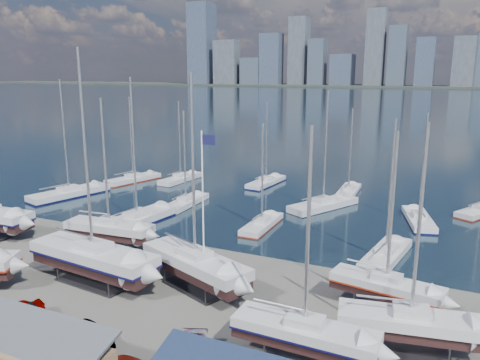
% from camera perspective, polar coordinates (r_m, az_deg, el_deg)
% --- Properties ---
extents(ground, '(1400.00, 1400.00, 0.00)m').
position_cam_1_polar(ground, '(40.13, -10.28, -12.83)').
color(ground, '#605E59').
rests_on(ground, ground).
extents(water, '(1400.00, 600.00, 0.40)m').
position_cam_1_polar(water, '(340.52, 21.23, 9.16)').
color(water, '#1A2D3E').
rests_on(water, ground).
extents(far_shore, '(1400.00, 80.00, 2.20)m').
position_cam_1_polar(far_shore, '(600.00, 22.90, 10.42)').
color(far_shore, '#2D332D').
rests_on(far_shore, ground).
extents(skyline, '(639.14, 43.80, 107.69)m').
position_cam_1_polar(skyline, '(594.28, 22.44, 14.12)').
color(skyline, '#475166').
rests_on(skyline, far_shore).
extents(sailboat_cradle_2, '(9.32, 3.27, 15.01)m').
position_cam_1_polar(sailboat_cradle_2, '(48.89, -15.65, -5.77)').
color(sailboat_cradle_2, '#2D2D33').
rests_on(sailboat_cradle_2, ground).
extents(sailboat_cradle_3, '(12.33, 4.59, 19.22)m').
position_cam_1_polar(sailboat_cradle_3, '(41.43, -17.45, -9.02)').
color(sailboat_cradle_3, '#2D2D33').
rests_on(sailboat_cradle_3, ground).
extents(sailboat_cradle_4, '(11.05, 6.69, 17.35)m').
position_cam_1_polar(sailboat_cradle_4, '(38.73, -5.48, -10.17)').
color(sailboat_cradle_4, '#2D2D33').
rests_on(sailboat_cradle_4, ground).
extents(sailboat_cradle_5, '(8.98, 2.70, 14.55)m').
position_cam_1_polar(sailboat_cradle_5, '(29.88, 7.89, -18.04)').
color(sailboat_cradle_5, '#2D2D33').
rests_on(sailboat_cradle_5, ground).
extents(sailboat_cradle_6, '(8.46, 3.64, 13.45)m').
position_cam_1_polar(sailboat_cradle_6, '(36.88, 17.40, -12.33)').
color(sailboat_cradle_6, '#2D2D33').
rests_on(sailboat_cradle_6, ground).
extents(sailboat_cradle_7, '(9.18, 4.01, 14.61)m').
position_cam_1_polar(sailboat_cradle_7, '(32.38, 20.06, -16.12)').
color(sailboat_cradle_7, '#2D2D33').
rests_on(sailboat_cradle_7, ground).
extents(sailboat_moored_0, '(6.19, 11.95, 17.21)m').
position_cam_1_polar(sailboat_moored_0, '(70.97, -20.08, -1.71)').
color(sailboat_moored_0, black).
rests_on(sailboat_moored_0, water).
extents(sailboat_moored_1, '(5.20, 9.90, 14.25)m').
position_cam_1_polar(sailboat_moored_1, '(77.80, -12.88, -0.00)').
color(sailboat_moored_1, black).
rests_on(sailboat_moored_1, water).
extents(sailboat_moored_2, '(3.37, 9.18, 13.56)m').
position_cam_1_polar(sailboat_moored_2, '(76.80, -7.24, 0.07)').
color(sailboat_moored_2, black).
rests_on(sailboat_moored_2, water).
extents(sailboat_moored_3, '(4.88, 12.15, 17.66)m').
position_cam_1_polar(sailboat_moored_3, '(56.31, -12.39, -4.93)').
color(sailboat_moored_3, black).
rests_on(sailboat_moored_3, water).
extents(sailboat_moored_4, '(2.58, 8.76, 13.17)m').
position_cam_1_polar(sailboat_moored_4, '(62.80, -6.61, -2.83)').
color(sailboat_moored_4, black).
rests_on(sailboat_moored_4, water).
extents(sailboat_moored_5, '(3.57, 9.39, 13.69)m').
position_cam_1_polar(sailboat_moored_5, '(73.83, 3.20, -0.38)').
color(sailboat_moored_5, black).
rests_on(sailboat_moored_5, water).
extents(sailboat_moored_6, '(2.36, 8.34, 12.45)m').
position_cam_1_polar(sailboat_moored_6, '(53.73, 2.68, -5.51)').
color(sailboat_moored_6, black).
rests_on(sailboat_moored_6, water).
extents(sailboat_moored_7, '(7.53, 10.67, 15.88)m').
position_cam_1_polar(sailboat_moored_7, '(61.95, 10.12, -3.17)').
color(sailboat_moored_7, black).
rests_on(sailboat_moored_7, water).
extents(sailboat_moored_8, '(2.70, 8.76, 12.98)m').
position_cam_1_polar(sailboat_moored_8, '(69.88, 13.08, -1.47)').
color(sailboat_moored_8, black).
rests_on(sailboat_moored_8, water).
extents(sailboat_moored_9, '(4.00, 9.54, 13.97)m').
position_cam_1_polar(sailboat_moored_9, '(47.02, 17.35, -8.85)').
color(sailboat_moored_9, black).
rests_on(sailboat_moored_9, water).
extents(sailboat_moored_10, '(4.70, 9.40, 13.54)m').
position_cam_1_polar(sailboat_moored_10, '(59.21, 20.93, -4.62)').
color(sailboat_moored_10, black).
rests_on(sailboat_moored_10, water).
extents(car_a, '(3.38, 4.84, 1.53)m').
position_cam_1_polar(car_a, '(37.63, -26.16, -14.57)').
color(car_a, gray).
rests_on(car_a, ground).
extents(car_b, '(4.22, 2.25, 1.32)m').
position_cam_1_polar(car_b, '(33.45, -18.08, -17.62)').
color(car_b, gray).
rests_on(car_b, ground).
extents(car_d, '(3.53, 5.11, 1.37)m').
position_cam_1_polar(car_d, '(29.95, -6.12, -20.86)').
color(car_d, gray).
rests_on(car_d, ground).
extents(flagpole, '(1.15, 0.12, 13.09)m').
position_cam_1_polar(flagpole, '(36.26, -4.41, -2.61)').
color(flagpole, white).
rests_on(flagpole, ground).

